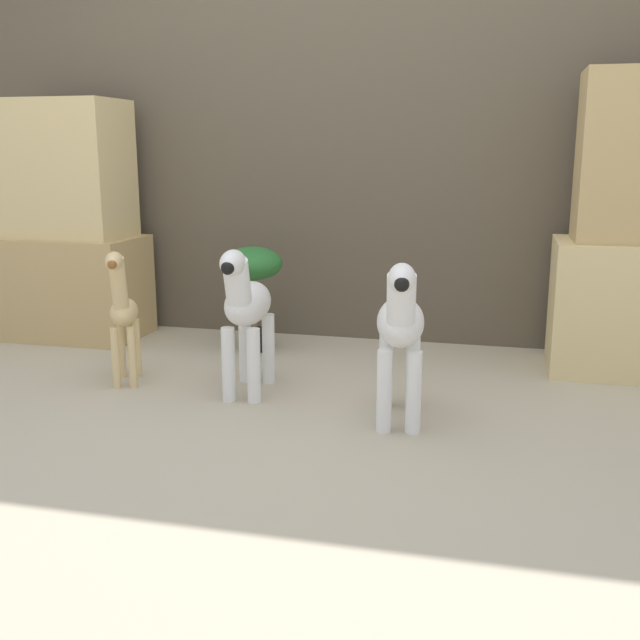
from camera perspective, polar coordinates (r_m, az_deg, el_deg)
name	(u,v)px	position (r m, az deg, el deg)	size (l,w,h in m)	color
ground_plane	(248,444)	(2.55, -5.51, -9.39)	(14.00, 14.00, 0.00)	#B2A88E
wall_back	(345,121)	(3.85, 1.95, 14.92)	(6.40, 0.08, 2.20)	brown
rock_pillar_left	(68,230)	(4.07, -18.65, 6.48)	(0.72, 0.45, 1.20)	tan
zebra_right	(400,328)	(2.64, 6.15, -0.59)	(0.22, 0.49, 0.61)	white
zebra_left	(246,308)	(2.95, -5.67, 0.89)	(0.20, 0.49, 0.61)	white
giraffe_figurine	(123,310)	(3.17, -14.81, 0.78)	(0.20, 0.35, 0.58)	#E0C184
potted_palm_front	(253,275)	(3.61, -5.15, 3.45)	(0.29, 0.29, 0.51)	black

